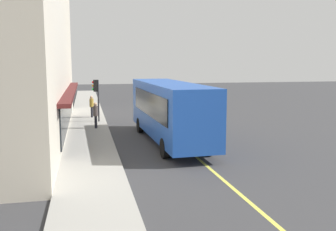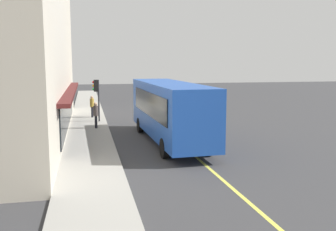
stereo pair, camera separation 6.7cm
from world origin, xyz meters
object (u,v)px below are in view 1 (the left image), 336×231
traffic_light (96,91)px  car_navy (167,103)px  pedestrian_mid_block (96,113)px  bus (169,109)px  pedestrian_at_corner (92,104)px

traffic_light → car_navy: traffic_light is taller
car_navy → pedestrian_mid_block: (-9.33, 7.06, 0.49)m
bus → car_navy: size_ratio=2.60×
traffic_light → car_navy: bearing=-47.8°
bus → car_navy: 14.59m
car_navy → pedestrian_at_corner: pedestrian_at_corner is taller
pedestrian_at_corner → car_navy: bearing=-61.4°
bus → traffic_light: bearing=26.3°
bus → traffic_light: (7.97, 3.94, 0.55)m
traffic_light → car_navy: size_ratio=0.74×
pedestrian_at_corner → pedestrian_mid_block: 5.39m
traffic_light → bus: bearing=-153.7°
pedestrian_mid_block → traffic_light: bearing=-3.0°
car_navy → pedestrian_at_corner: 8.25m
bus → traffic_light: size_ratio=3.50×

